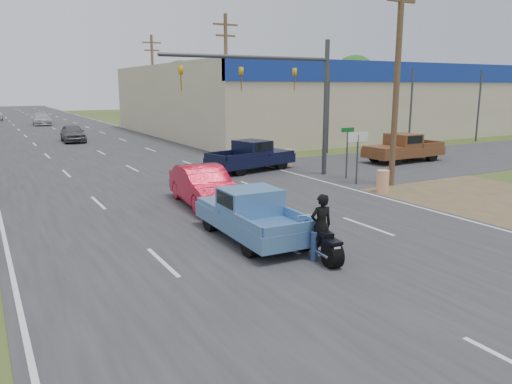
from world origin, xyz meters
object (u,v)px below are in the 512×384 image
red_convertible (204,186)px  navy_pickup (253,155)px  brown_pickup (402,148)px  distant_car_grey (73,133)px  motorcycle (322,243)px  rider (321,229)px  distant_car_silver (42,119)px  blue_pickup (250,213)px

red_convertible → navy_pickup: 8.55m
navy_pickup → brown_pickup: bearing=67.4°
red_convertible → distant_car_grey: 26.81m
motorcycle → navy_pickup: navy_pickup is taller
rider → distant_car_silver: 56.23m
distant_car_silver → distant_car_grey: bearing=-86.7°
distant_car_grey → blue_pickup: bearing=-87.5°
blue_pickup → distant_car_silver: blue_pickup is taller
motorcycle → distant_car_silver: 56.28m
navy_pickup → distant_car_grey: navy_pickup is taller
rider → brown_pickup: 19.58m
brown_pickup → distant_car_grey: 27.30m
rider → blue_pickup: (-0.73, 2.68, -0.07)m
brown_pickup → red_convertible: bearing=105.0°
red_convertible → blue_pickup: blue_pickup is taller
rider → distant_car_silver: bearing=-82.4°
navy_pickup → distant_car_grey: bearing=-176.1°
red_convertible → distant_car_silver: (-0.53, 48.74, -0.05)m
red_convertible → blue_pickup: bearing=-91.0°
motorcycle → distant_car_silver: (-0.73, 56.28, 0.24)m
motorcycle → distant_car_grey: distant_car_grey is taller
red_convertible → brown_pickup: bearing=22.2°
distant_car_silver → brown_pickup: bearing=-66.7°
blue_pickup → brown_pickup: brown_pickup is taller
red_convertible → brown_pickup: size_ratio=0.87×
motorcycle → rider: rider is taller
rider → navy_pickup: 14.90m
navy_pickup → brown_pickup: brown_pickup is taller
red_convertible → distant_car_silver: size_ratio=0.94×
brown_pickup → distant_car_grey: size_ratio=1.22×
motorcycle → distant_car_silver: bearing=97.5°
motorcycle → brown_pickup: brown_pickup is taller
navy_pickup → motorcycle: bearing=-34.7°
brown_pickup → distant_car_grey: brown_pickup is taller
motorcycle → distant_car_grey: bearing=98.0°
brown_pickup → distant_car_silver: bearing=18.1°
motorcycle → blue_pickup: (-0.73, 2.74, 0.31)m
navy_pickup → rider: bearing=-34.8°
blue_pickup → navy_pickup: navy_pickup is taller
red_convertible → rider: rider is taller
navy_pickup → blue_pickup: bearing=-42.3°
navy_pickup → distant_car_silver: (-6.24, 42.38, -0.13)m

